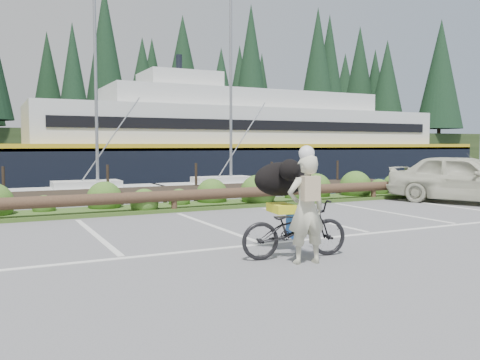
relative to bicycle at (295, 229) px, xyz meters
name	(u,v)px	position (x,y,z in m)	size (l,w,h in m)	color
ground	(253,241)	(0.08, 1.59, -0.48)	(72.00, 72.00, 0.00)	#5F5E61
harbor_backdrop	(22,156)	(0.47, 80.06, -0.48)	(170.00, 160.00, 30.00)	#1B2D42
vegetation_strip	(166,208)	(0.08, 6.89, -0.43)	(34.00, 1.60, 0.10)	#3D5B21
log_rail	(174,212)	(0.08, 6.19, -0.48)	(32.00, 0.30, 0.60)	#443021
bicycle	(295,229)	(0.00, 0.00, 0.00)	(0.63, 1.82, 0.95)	black
cyclist	(306,209)	(-0.06, -0.42, 0.37)	(0.62, 0.40, 1.69)	beige
dog	(281,179)	(0.09, 0.58, 0.77)	(1.02, 0.50, 0.59)	black
parked_car	(464,179)	(8.97, 4.17, 0.30)	(1.84, 4.56, 1.56)	beige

